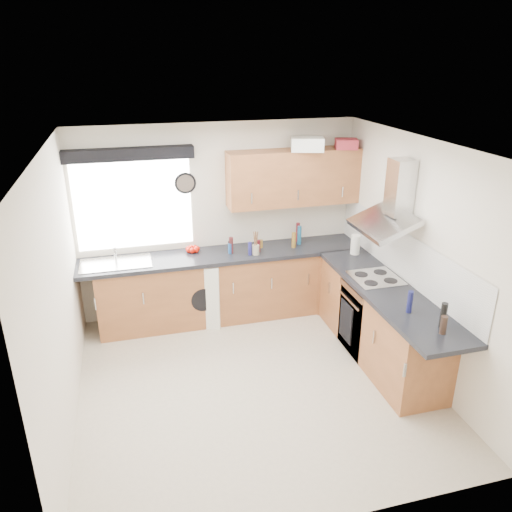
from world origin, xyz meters
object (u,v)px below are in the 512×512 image
object	(u,v)px
oven	(372,316)
washing_machine	(200,290)
upper_cabinets	(293,177)
extractor_hood	(391,204)

from	to	relation	value
oven	washing_machine	world-z (taller)	oven
upper_cabinets	washing_machine	bearing A→B (deg)	-175.30
extractor_hood	washing_machine	bearing A→B (deg)	147.65
upper_cabinets	extractor_hood	bearing A→B (deg)	-63.87
extractor_hood	upper_cabinets	xyz separation A→B (m)	(-0.65, 1.33, 0.03)
oven	extractor_hood	bearing A→B (deg)	-0.00
oven	upper_cabinets	distance (m)	1.99
extractor_hood	washing_machine	xyz separation A→B (m)	(-1.93, 1.22, -1.35)
extractor_hood	upper_cabinets	world-z (taller)	upper_cabinets
extractor_hood	upper_cabinets	size ratio (longest dim) A/B	0.46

